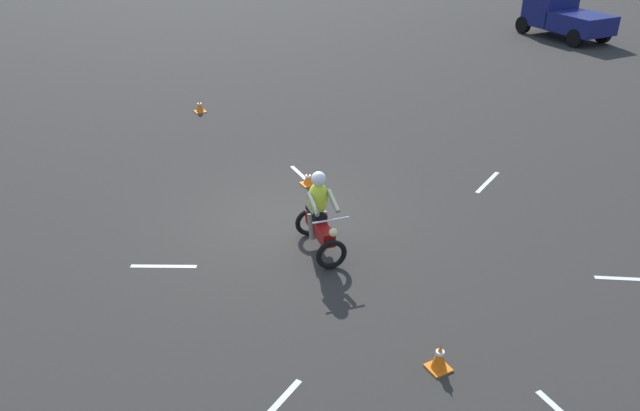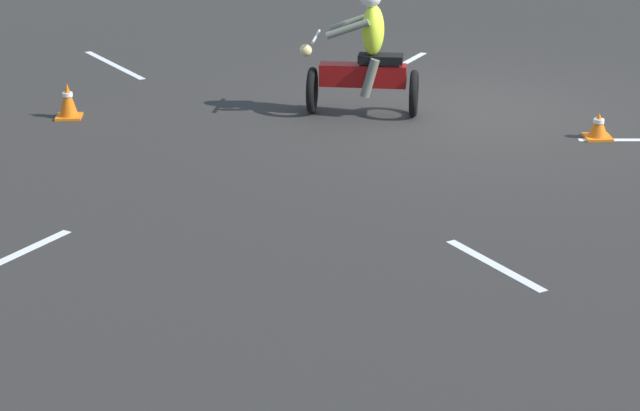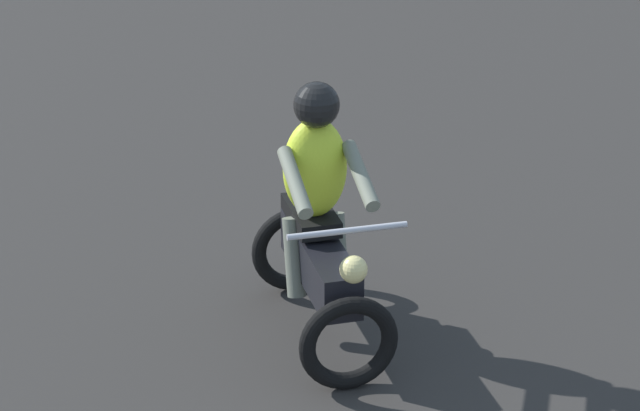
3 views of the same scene
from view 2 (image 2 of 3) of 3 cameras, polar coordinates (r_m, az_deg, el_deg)
name	(u,v)px [view 2 (image 2 of 3)]	position (r m, az deg, el deg)	size (l,w,h in m)	color
ground_plane	(470,111)	(16.29, 6.88, 4.32)	(120.00, 120.00, 0.00)	#2D2B28
motorcycle_rider_foreground	(366,59)	(15.83, 2.11, 6.70)	(1.55, 0.86, 1.66)	black
traffic_cone_near_right	(68,101)	(16.12, -11.45, 4.70)	(0.32, 0.32, 0.46)	orange
traffic_cone_mid_center	(598,126)	(15.34, 12.61, 3.56)	(0.32, 0.32, 0.32)	orange
lane_stripe_nw	(495,265)	(11.43, 7.99, -2.70)	(0.10, 1.37, 0.01)	silver
lane_stripe_w	(636,140)	(15.42, 14.25, 2.93)	(0.10, 1.38, 0.01)	silver
lane_stripe_sw	(408,61)	(18.84, 4.05, 6.59)	(0.10, 1.24, 0.01)	silver
lane_stripe_se	(114,65)	(18.83, -9.40, 6.37)	(0.10, 2.02, 0.01)	silver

